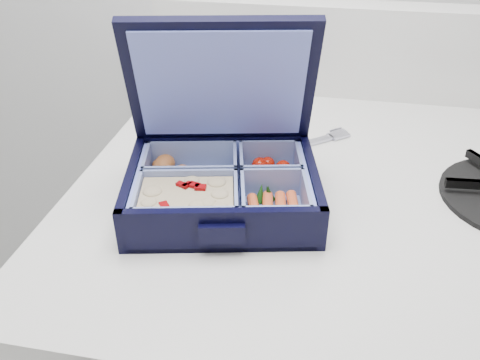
# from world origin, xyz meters

# --- Properties ---
(bento_box) EXTENTS (0.25, 0.22, 0.05)m
(bento_box) POSITION_xyz_m (0.47, 1.55, 1.02)
(bento_box) COLOR black
(bento_box) RESTS_ON stove
(burner_grate_rear) EXTENTS (0.23, 0.23, 0.02)m
(burner_grate_rear) POSITION_xyz_m (0.43, 1.78, 1.01)
(burner_grate_rear) COLOR black
(burner_grate_rear) RESTS_ON stove
(fork) EXTENTS (0.16, 0.13, 0.01)m
(fork) POSITION_xyz_m (0.53, 1.71, 1.00)
(fork) COLOR #ACACC0
(fork) RESTS_ON stove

